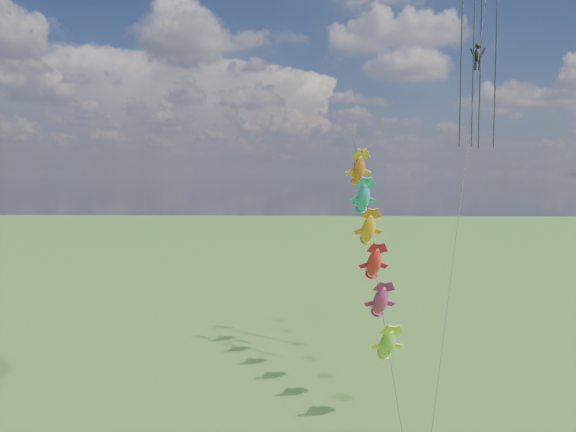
{
  "coord_description": "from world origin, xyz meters",
  "views": [
    {
      "loc": [
        13.56,
        -23.12,
        12.79
      ],
      "look_at": [
        12.23,
        10.24,
        10.31
      ],
      "focal_mm": 35.0,
      "sensor_mm": 36.0,
      "label": 1
    }
  ],
  "objects": [
    {
      "name": "parafoil_rig",
      "position": [
        22.8,
        8.88,
        19.47
      ],
      "size": [
        7.61,
        16.37,
        25.17
      ],
      "rotation": [
        0.0,
        0.0,
        -0.32
      ],
      "color": "brown",
      "rests_on": "ground"
    },
    {
      "name": "fish_windsock_rig",
      "position": [
        17.01,
        8.51,
        8.74
      ],
      "size": [
        1.79,
        15.92,
        15.55
      ],
      "rotation": [
        0.0,
        0.0,
        0.41
      ],
      "color": "brown",
      "rests_on": "ground"
    }
  ]
}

